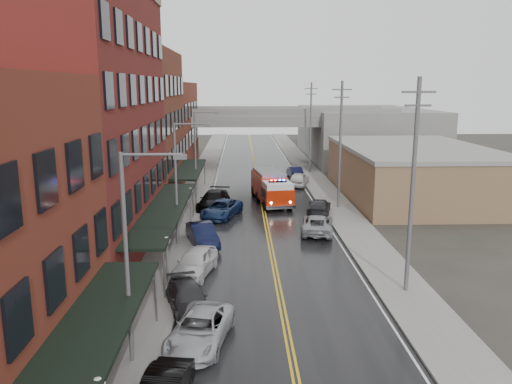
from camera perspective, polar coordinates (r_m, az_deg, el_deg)
name	(u,v)px	position (r m, az deg, el deg)	size (l,w,h in m)	color
road	(266,223)	(42.92, 1.14, -3.53)	(11.00, 160.00, 0.02)	black
sidewalk_left	(181,223)	(43.15, -8.61, -3.49)	(3.00, 160.00, 0.15)	slate
sidewalk_right	(350,221)	(43.88, 10.72, -3.31)	(3.00, 160.00, 0.15)	slate
curb_left	(200,223)	(42.98, -6.42, -3.49)	(0.30, 160.00, 0.15)	gray
curb_right	(331,221)	(43.55, 8.60, -3.35)	(0.30, 160.00, 0.15)	gray
brick_building_b	(76,124)	(36.14, -19.93, 7.33)	(9.00, 20.00, 18.00)	maroon
brick_building_c	(132,126)	(53.13, -14.03, 7.33)	(9.00, 15.00, 15.00)	#5E2E1C
brick_building_far	(159,127)	(70.40, -11.01, 7.30)	(9.00, 20.00, 12.00)	maroon
tan_building	(412,173)	(55.16, 17.45, 2.05)	(14.00, 22.00, 5.00)	#886A49
right_far_block	(363,133)	(84.09, 12.14, 6.61)	(18.00, 30.00, 8.00)	slate
awning_0	(81,348)	(18.29, -19.33, -16.44)	(2.60, 16.00, 3.09)	black
awning_1	(165,209)	(35.73, -10.35, -1.97)	(2.60, 18.00, 3.09)	black
awning_2	(190,169)	(52.76, -7.60, 2.61)	(2.60, 13.00, 3.09)	black
globe_lamp_1	(167,250)	(29.11, -10.16, -6.59)	(0.44, 0.44, 3.12)	#59595B
globe_lamp_2	(191,197)	(42.51, -7.49, -0.58)	(0.44, 0.44, 3.12)	#59595B
street_lamp_0	(132,246)	(20.77, -13.99, -6.05)	(2.64, 0.22, 9.00)	#59595B
street_lamp_1	(179,176)	(36.12, -8.77, 1.80)	(2.64, 0.22, 9.00)	#59595B
street_lamp_2	(198,149)	(51.87, -6.68, 4.93)	(2.64, 0.22, 9.00)	#59595B
utility_pole_0	(413,184)	(28.39, 17.48, 0.91)	(1.80, 0.24, 12.00)	#59595B
utility_pole_1	(340,143)	(47.52, 9.60, 5.56)	(1.80, 0.24, 12.00)	#59595B
utility_pole_2	(311,126)	(67.15, 6.25, 7.49)	(1.80, 0.24, 12.00)	#59595B
overpass	(255,125)	(73.53, -0.13, 7.69)	(40.00, 10.00, 7.50)	slate
fire_truck	(271,187)	(49.78, 1.76, 0.61)	(4.37, 8.77, 3.09)	#B42008
parked_car_left_2	(200,329)	(23.57, -6.43, -15.30)	(2.36, 5.11, 1.42)	#AEB2B6
parked_car_left_3	(188,299)	(26.76, -7.79, -11.97)	(1.88, 4.62, 1.34)	#28282A
parked_car_left_4	(195,262)	(31.41, -6.95, -7.96)	(1.93, 4.80, 1.64)	silver
parked_car_left_5	(202,235)	(37.06, -6.15, -4.86)	(1.68, 4.82, 1.59)	black
parked_car_left_6	(222,209)	(44.68, -3.96, -1.94)	(2.52, 5.46, 1.52)	navy
parked_car_left_7	(214,200)	(47.93, -4.86, -0.90)	(2.34, 5.77, 1.67)	black
parked_car_right_0	(317,224)	(40.18, 7.03, -3.64)	(2.42, 5.26, 1.46)	#929499
parked_car_right_1	(319,207)	(45.91, 7.21, -1.69)	(1.99, 4.89, 1.42)	#29292B
parked_car_right_2	(299,179)	(58.72, 4.93, 1.48)	(1.95, 4.85, 1.65)	silver
parked_car_right_3	(295,172)	(64.29, 4.45, 2.31)	(1.52, 4.36, 1.44)	black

